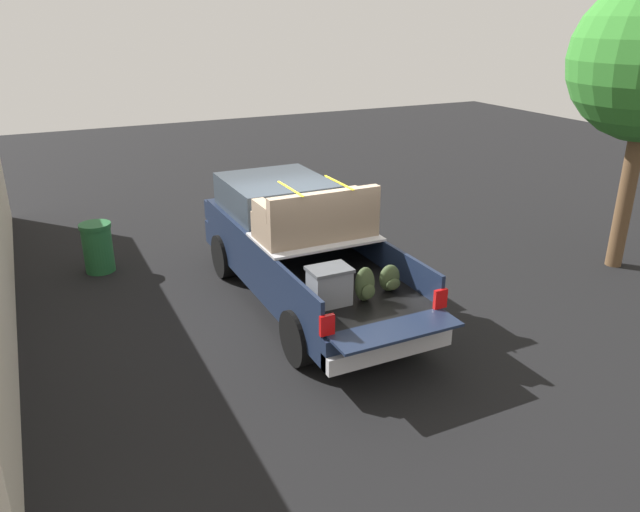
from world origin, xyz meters
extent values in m
plane|color=black|center=(0.00, 0.00, 0.00)|extent=(40.00, 40.00, 0.00)
cube|color=#162138|center=(0.00, 0.00, 0.62)|extent=(5.50, 1.92, 0.46)
cube|color=black|center=(-1.20, 0.00, 0.87)|extent=(2.80, 1.80, 0.04)
cube|color=#162138|center=(-1.20, 0.93, 1.10)|extent=(2.80, 0.06, 0.50)
cube|color=#162138|center=(-1.20, -0.93, 1.10)|extent=(2.80, 0.06, 0.50)
cube|color=#162138|center=(0.17, 0.00, 1.10)|extent=(0.06, 1.80, 0.50)
cube|color=#162138|center=(-2.88, 0.00, 0.87)|extent=(0.55, 1.80, 0.04)
cube|color=#B2B2B7|center=(-0.43, 0.00, 1.37)|extent=(1.25, 1.92, 0.04)
cube|color=#162138|center=(1.35, 0.00, 1.10)|extent=(2.30, 1.92, 0.50)
cube|color=#2D3842|center=(1.25, 0.00, 1.64)|extent=(1.94, 1.76, 0.59)
cube|color=#162138|center=(2.70, 0.00, 1.04)|extent=(0.40, 1.82, 0.38)
cube|color=#B2B2B7|center=(-2.72, 0.00, 0.51)|extent=(0.24, 1.92, 0.24)
cube|color=red|center=(-2.62, 0.88, 1.03)|extent=(0.06, 0.20, 0.28)
cube|color=red|center=(-2.62, -0.88, 1.03)|extent=(0.06, 0.20, 0.28)
cylinder|color=black|center=(1.75, 0.88, 0.42)|extent=(0.83, 0.30, 0.83)
cylinder|color=black|center=(1.75, -0.88, 0.42)|extent=(0.83, 0.30, 0.83)
cylinder|color=black|center=(-1.75, 0.88, 0.42)|extent=(0.83, 0.30, 0.83)
cylinder|color=black|center=(-1.75, -0.88, 0.42)|extent=(0.83, 0.30, 0.83)
cube|color=slate|center=(-1.82, 0.44, 1.14)|extent=(0.40, 0.55, 0.50)
cube|color=#505359|center=(-1.82, 0.44, 1.41)|extent=(0.44, 0.59, 0.05)
ellipsoid|color=#384728|center=(-1.95, -0.05, 1.15)|extent=(0.20, 0.30, 0.52)
ellipsoid|color=#384728|center=(-2.06, -0.05, 1.07)|extent=(0.09, 0.21, 0.23)
ellipsoid|color=#384728|center=(-1.82, -0.55, 1.09)|extent=(0.20, 0.33, 0.41)
ellipsoid|color=#384728|center=(-1.93, -0.55, 1.03)|extent=(0.09, 0.23, 0.18)
cube|color=#84705B|center=(-0.43, 0.00, 1.60)|extent=(0.87, 1.86, 0.42)
cube|color=#84705B|center=(-0.78, 0.00, 2.01)|extent=(0.16, 1.86, 0.40)
cube|color=#84705B|center=(-0.38, 0.83, 1.92)|extent=(0.63, 0.20, 0.22)
cube|color=#84705B|center=(-0.38, -0.83, 1.92)|extent=(0.63, 0.20, 0.22)
cube|color=yellow|center=(-0.43, 0.42, 2.22)|extent=(0.97, 0.03, 0.02)
cube|color=yellow|center=(-0.43, -0.42, 2.22)|extent=(0.97, 0.03, 0.02)
cylinder|color=brown|center=(-1.12, -6.33, 1.54)|extent=(0.31, 0.31, 3.08)
cylinder|color=#1E592D|center=(3.07, 3.03, 0.45)|extent=(0.56, 0.56, 0.90)
cylinder|color=#1E592D|center=(3.07, 3.03, 0.94)|extent=(0.60, 0.60, 0.08)
camera|label=1|loc=(-8.75, 3.95, 4.70)|focal=34.14mm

